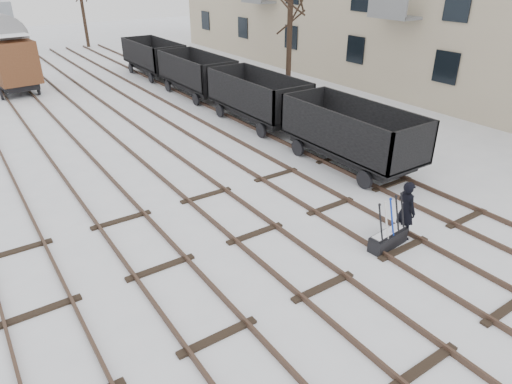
% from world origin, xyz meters
% --- Properties ---
extents(ground, '(120.00, 120.00, 0.00)m').
position_xyz_m(ground, '(0.00, 0.00, 0.00)').
color(ground, white).
rests_on(ground, ground).
extents(tracks, '(13.90, 52.00, 0.16)m').
position_xyz_m(tracks, '(-0.00, 13.67, 0.07)').
color(tracks, black).
rests_on(tracks, ground).
extents(ground_frame, '(1.34, 0.55, 1.49)m').
position_xyz_m(ground_frame, '(2.74, 0.37, 0.28)').
color(ground_frame, black).
rests_on(ground_frame, ground).
extents(worker, '(0.52, 0.71, 1.78)m').
position_xyz_m(worker, '(3.49, 0.47, 0.89)').
color(worker, black).
rests_on(worker, ground).
extents(freight_wagon_a, '(2.34, 5.84, 2.39)m').
position_xyz_m(freight_wagon_a, '(6.00, 5.24, 0.91)').
color(freight_wagon_a, black).
rests_on(freight_wagon_a, ground).
extents(freight_wagon_b, '(2.34, 5.84, 2.39)m').
position_xyz_m(freight_wagon_b, '(6.00, 11.64, 0.91)').
color(freight_wagon_b, black).
rests_on(freight_wagon_b, ground).
extents(freight_wagon_c, '(2.34, 5.84, 2.39)m').
position_xyz_m(freight_wagon_c, '(6.00, 18.04, 0.91)').
color(freight_wagon_c, black).
rests_on(freight_wagon_c, ground).
extents(freight_wagon_d, '(2.34, 5.84, 2.39)m').
position_xyz_m(freight_wagon_d, '(6.00, 24.44, 0.91)').
color(freight_wagon_d, black).
rests_on(freight_wagon_d, ground).
extents(box_van_wagon, '(2.90, 4.84, 3.53)m').
position_xyz_m(box_van_wagon, '(-2.91, 25.09, 2.06)').
color(box_van_wagon, black).
rests_on(box_van_wagon, ground).
extents(tree_near, '(0.30, 0.30, 6.03)m').
position_xyz_m(tree_near, '(10.06, 14.40, 3.02)').
color(tree_near, black).
rests_on(tree_near, ground).
extents(tree_far_right, '(0.30, 0.30, 6.97)m').
position_xyz_m(tree_far_right, '(5.75, 39.80, 3.48)').
color(tree_far_right, black).
rests_on(tree_far_right, ground).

